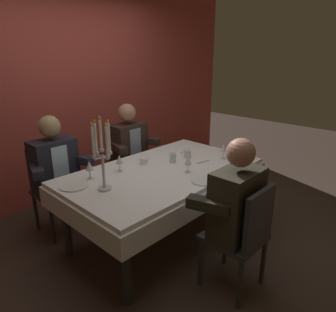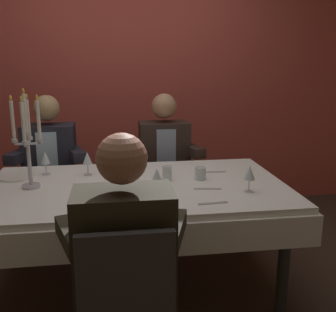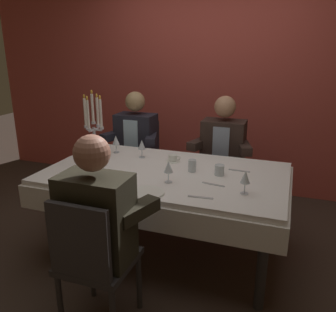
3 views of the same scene
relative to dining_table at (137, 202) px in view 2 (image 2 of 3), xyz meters
name	(u,v)px [view 2 (image 2 of 3)]	position (x,y,z in m)	size (l,w,h in m)	color
ground_plane	(139,287)	(0.00, 0.00, -0.62)	(12.00, 12.00, 0.00)	#3C2E26
back_wall	(124,76)	(0.00, 1.66, 0.73)	(6.00, 0.12, 2.70)	#BC463C
dining_table	(137,202)	(0.00, 0.00, 0.00)	(1.94, 1.14, 0.74)	white
candelabra	(27,141)	(-0.66, 0.03, 0.41)	(0.19, 0.19, 0.62)	silver
dinner_plate_0	(150,210)	(0.04, -0.46, 0.13)	(0.23, 0.23, 0.01)	white
dinner_plate_1	(16,176)	(-0.80, 0.27, 0.13)	(0.24, 0.24, 0.01)	white
wine_glass_0	(87,159)	(-0.32, 0.26, 0.24)	(0.07, 0.07, 0.16)	silver
wine_glass_1	(157,176)	(0.11, -0.22, 0.23)	(0.07, 0.07, 0.16)	silver
wine_glass_2	(250,174)	(0.66, -0.24, 0.23)	(0.07, 0.07, 0.16)	silver
wine_glass_3	(45,158)	(-0.61, 0.32, 0.23)	(0.07, 0.07, 0.16)	silver
water_tumbler_0	(200,173)	(0.43, 0.05, 0.16)	(0.07, 0.07, 0.08)	silver
water_tumbler_1	(167,173)	(0.21, 0.06, 0.17)	(0.06, 0.06, 0.10)	silver
coffee_cup_0	(131,170)	(-0.02, 0.25, 0.15)	(0.13, 0.12, 0.06)	white
fork_0	(208,189)	(0.43, -0.16, 0.12)	(0.17, 0.02, 0.01)	#B7B7BC
spoon_1	(214,172)	(0.56, 0.20, 0.12)	(0.17, 0.02, 0.01)	#B7B7BC
fork_2	(213,203)	(0.40, -0.41, 0.12)	(0.17, 0.02, 0.01)	#B7B7BC
seated_diner_0	(50,156)	(-0.66, 0.89, 0.11)	(0.63, 0.48, 1.24)	#2C292B
seated_diner_1	(124,250)	(-0.11, -0.89, 0.11)	(0.63, 0.48, 1.24)	#2C292B
seated_diner_2	(164,152)	(0.30, 0.89, 0.11)	(0.63, 0.48, 1.24)	#2C292B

